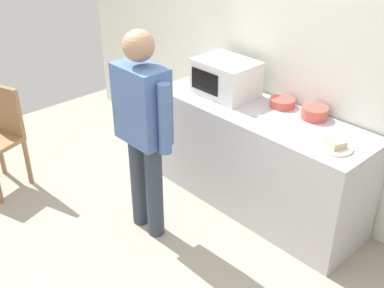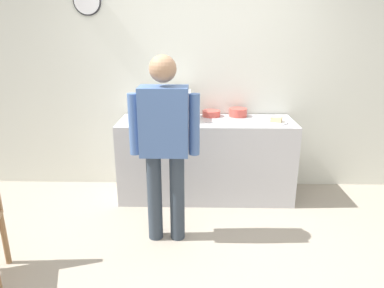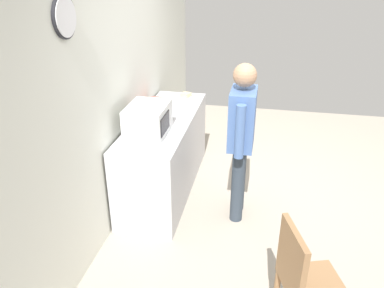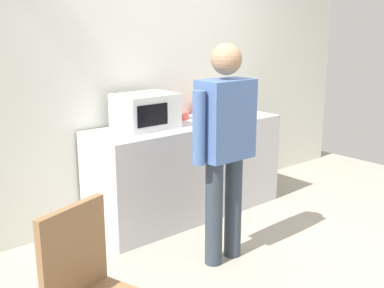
{
  "view_description": "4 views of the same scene",
  "coord_description": "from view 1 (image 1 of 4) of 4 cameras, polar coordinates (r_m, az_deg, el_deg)",
  "views": [
    {
      "loc": [
        2.16,
        -1.49,
        2.48
      ],
      "look_at": [
        -0.2,
        0.72,
        0.67
      ],
      "focal_mm": 44.24,
      "sensor_mm": 36.0,
      "label": 1
    },
    {
      "loc": [
        -0.03,
        -2.45,
        1.8
      ],
      "look_at": [
        -0.09,
        0.7,
        0.78
      ],
      "focal_mm": 32.71,
      "sensor_mm": 36.0,
      "label": 2
    },
    {
      "loc": [
        -3.73,
        0.15,
        2.46
      ],
      "look_at": [
        -0.28,
        0.84,
        0.76
      ],
      "focal_mm": 35.62,
      "sensor_mm": 36.0,
      "label": 3
    },
    {
      "loc": [
        -2.61,
        -2.02,
        1.75
      ],
      "look_at": [
        -0.24,
        0.8,
        0.81
      ],
      "focal_mm": 43.75,
      "sensor_mm": 36.0,
      "label": 4
    }
  ],
  "objects": [
    {
      "name": "ground_plane",
      "position": [
        3.61,
        -6.37,
        -14.45
      ],
      "size": [
        6.0,
        6.0,
        0.0
      ],
      "primitive_type": "plane",
      "color": "#9E9384"
    },
    {
      "name": "back_wall",
      "position": [
        3.95,
        11.59,
        11.25
      ],
      "size": [
        5.4,
        0.13,
        2.6
      ],
      "color": "silver",
      "rests_on": "ground_plane"
    },
    {
      "name": "kitchen_counter",
      "position": [
        3.99,
        7.79,
        -1.82
      ],
      "size": [
        1.89,
        0.62,
        0.89
      ],
      "primitive_type": "cube",
      "color": "#B7B7BC",
      "rests_on": "ground_plane"
    },
    {
      "name": "microwave",
      "position": [
        4.01,
        4.1,
        7.98
      ],
      "size": [
        0.5,
        0.39,
        0.3
      ],
      "color": "silver",
      "rests_on": "kitchen_counter"
    },
    {
      "name": "sandwich_plate",
      "position": [
        3.35,
        16.92,
        -0.22
      ],
      "size": [
        0.24,
        0.24,
        0.07
      ],
      "color": "white",
      "rests_on": "kitchen_counter"
    },
    {
      "name": "salad_bowl",
      "position": [
        3.73,
        14.55,
        3.67
      ],
      "size": [
        0.2,
        0.2,
        0.09
      ],
      "primitive_type": "cylinder",
      "color": "#C64C42",
      "rests_on": "kitchen_counter"
    },
    {
      "name": "cereal_bowl",
      "position": [
        3.88,
        10.83,
        4.94
      ],
      "size": [
        0.2,
        0.2,
        0.07
      ],
      "primitive_type": "cylinder",
      "color": "#C64C42",
      "rests_on": "kitchen_counter"
    },
    {
      "name": "fork_utensil",
      "position": [
        3.84,
        2.52,
        4.69
      ],
      "size": [
        0.15,
        0.11,
        0.01
      ],
      "primitive_type": "cube",
      "rotation": [
        0.0,
        0.0,
        2.54
      ],
      "color": "silver",
      "rests_on": "kitchen_counter"
    },
    {
      "name": "spoon_utensil",
      "position": [
        3.68,
        8.31,
        3.28
      ],
      "size": [
        0.17,
        0.07,
        0.01
      ],
      "primitive_type": "cube",
      "rotation": [
        0.0,
        0.0,
        0.32
      ],
      "color": "silver",
      "rests_on": "kitchen_counter"
    },
    {
      "name": "person_standing",
      "position": [
        3.43,
        -5.94,
        2.59
      ],
      "size": [
        0.59,
        0.24,
        1.63
      ],
      "color": "#2E3944",
      "rests_on": "ground_plane"
    }
  ]
}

